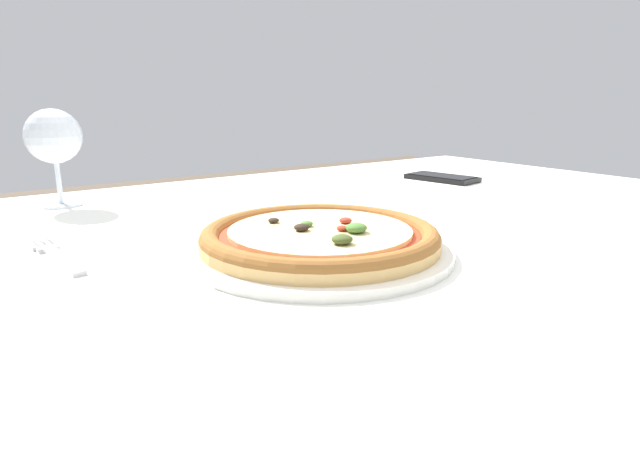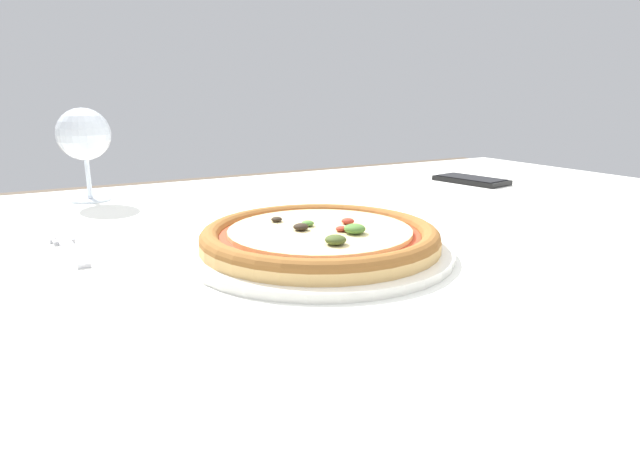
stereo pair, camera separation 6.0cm
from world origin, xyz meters
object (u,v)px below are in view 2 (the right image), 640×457
Objects in this scene: dining_table at (413,272)px; cell_phone at (471,180)px; pizza_plate at (320,240)px; fork at (68,247)px; wine_glass_far_left at (84,136)px.

cell_phone is at bearing 33.39° from dining_table.
fork is (-0.25, 0.17, -0.01)m from pizza_plate.
wine_glass_far_left is 0.73m from cell_phone.
cell_phone is (0.70, -0.18, -0.10)m from wine_glass_far_left.
wine_glass_far_left is at bearing 78.46° from fork.
pizza_plate is 0.59m from cell_phone.
pizza_plate is at bearing -68.14° from wine_glass_far_left.
pizza_plate is 1.93× the size of cell_phone.
fork is 1.10× the size of wine_glass_far_left.
cell_phone is (0.51, 0.28, -0.01)m from pizza_plate.
cell_phone is (0.32, 0.21, 0.08)m from dining_table.
cell_phone is at bearing 8.75° from fork.
pizza_plate reaches higher than fork.
dining_table is at bearing -45.33° from wine_glass_far_left.
fork reaches higher than dining_table.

